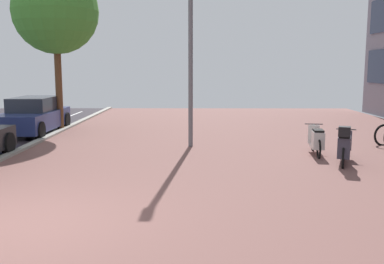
{
  "coord_description": "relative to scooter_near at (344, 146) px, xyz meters",
  "views": [
    {
      "loc": [
        2.86,
        -6.49,
        2.47
      ],
      "look_at": [
        2.77,
        2.78,
        1.09
      ],
      "focal_mm": 40.82,
      "sensor_mm": 36.0,
      "label": 1
    }
  ],
  "objects": [
    {
      "name": "parked_car_far",
      "position": [
        -9.99,
        5.45,
        0.16
      ],
      "size": [
        1.78,
        4.09,
        1.35
      ],
      "color": "navy",
      "rests_on": "ground"
    },
    {
      "name": "street_tree",
      "position": [
        -9.22,
        6.23,
        4.13
      ],
      "size": [
        3.29,
        3.29,
        6.27
      ],
      "color": "brown",
      "rests_on": "ground"
    },
    {
      "name": "scooter_mid",
      "position": [
        -0.37,
        1.21,
        -0.07
      ],
      "size": [
        0.55,
        1.71,
        0.84
      ],
      "color": "black",
      "rests_on": "ground"
    },
    {
      "name": "ground",
      "position": [
        -5.23,
        -4.52,
        -0.5
      ],
      "size": [
        21.0,
        40.0,
        0.13
      ],
      "color": "#2C242A"
    },
    {
      "name": "lamp_post",
      "position": [
        -3.97,
        2.55,
        2.97
      ],
      "size": [
        0.2,
        0.52,
        6.24
      ],
      "color": "slate",
      "rests_on": "ground"
    },
    {
      "name": "scooter_near",
      "position": [
        0.0,
        0.0,
        0.0
      ],
      "size": [
        0.9,
        1.79,
        1.07
      ],
      "color": "black",
      "rests_on": "ground"
    }
  ]
}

